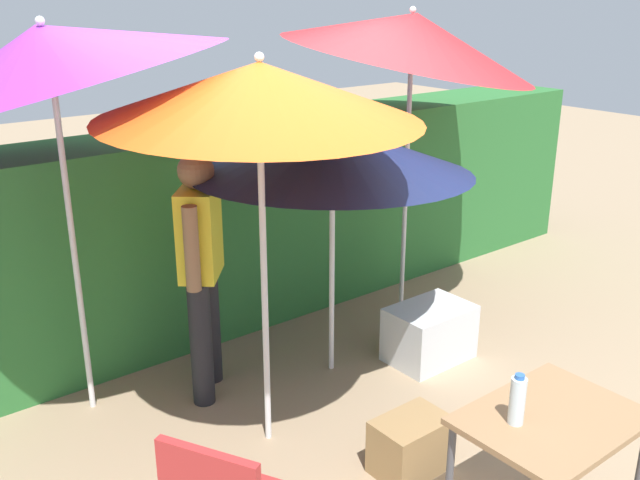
% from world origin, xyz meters
% --- Properties ---
extents(ground_plane, '(24.00, 24.00, 0.00)m').
position_xyz_m(ground_plane, '(0.00, 0.00, 0.00)').
color(ground_plane, '#9E8466').
extents(hedge_row, '(8.00, 0.70, 1.54)m').
position_xyz_m(hedge_row, '(0.00, 1.73, 0.77)').
color(hedge_row, '#2D7033').
rests_on(hedge_row, ground_plane).
extents(umbrella_rainbow, '(1.81, 1.81, 1.76)m').
position_xyz_m(umbrella_rainbow, '(0.32, 0.59, 1.56)').
color(umbrella_rainbow, silver).
rests_on(umbrella_rainbow, ground_plane).
extents(umbrella_orange, '(1.99, 1.93, 2.68)m').
position_xyz_m(umbrella_orange, '(-1.20, 1.11, 2.17)').
color(umbrella_orange, silver).
rests_on(umbrella_orange, ground_plane).
extents(umbrella_yellow, '(1.68, 1.68, 2.22)m').
position_xyz_m(umbrella_yellow, '(-0.48, 0.18, 2.02)').
color(umbrella_yellow, silver).
rests_on(umbrella_yellow, ground_plane).
extents(umbrella_navy, '(1.96, 1.93, 2.60)m').
position_xyz_m(umbrella_navy, '(1.39, 0.98, 2.18)').
color(umbrella_navy, silver).
rests_on(umbrella_navy, ground_plane).
extents(person_vendor, '(0.43, 0.48, 1.88)m').
position_xyz_m(person_vendor, '(-0.50, 0.86, 0.93)').
color(person_vendor, black).
rests_on(person_vendor, ground_plane).
extents(cooler_box, '(0.59, 0.41, 0.40)m').
position_xyz_m(cooler_box, '(0.96, 0.26, 0.20)').
color(cooler_box, silver).
rests_on(cooler_box, ground_plane).
extents(crate_cardboard, '(0.41, 0.28, 0.32)m').
position_xyz_m(crate_cardboard, '(-0.04, -0.55, 0.16)').
color(crate_cardboard, '#9E7A4C').
rests_on(crate_cardboard, ground_plane).
extents(folding_table, '(0.80, 0.60, 0.71)m').
position_xyz_m(folding_table, '(0.03, -1.33, 0.63)').
color(folding_table, '#4C4C51').
rests_on(folding_table, ground_plane).
extents(bottle_water, '(0.07, 0.07, 0.24)m').
position_xyz_m(bottle_water, '(-0.14, -1.26, 0.83)').
color(bottle_water, silver).
rests_on(bottle_water, folding_table).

